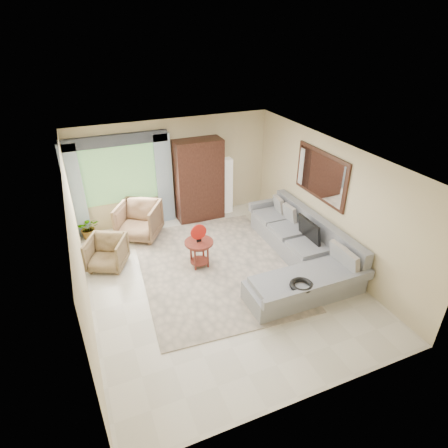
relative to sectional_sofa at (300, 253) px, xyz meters
name	(u,v)px	position (x,y,z in m)	size (l,w,h in m)	color
ground	(219,279)	(-1.78, 0.18, -0.28)	(6.00, 6.00, 0.00)	silver
area_rug	(214,267)	(-1.73, 0.61, -0.27)	(3.00, 4.00, 0.02)	#BDAA96
sectional_sofa	(300,253)	(0.00, 0.00, 0.00)	(2.30, 3.46, 0.90)	gray
tv_screen	(309,230)	(0.27, 0.14, 0.44)	(0.06, 0.74, 0.48)	black
garden_hose	(302,285)	(-0.78, -1.22, 0.26)	(0.43, 0.43, 0.09)	black
coffee_table	(199,253)	(-1.99, 0.78, 0.03)	(0.60, 0.60, 0.60)	#4F1B15
red_disc	(199,232)	(-1.99, 0.78, 0.55)	(0.34, 0.34, 0.03)	red
armchair_left	(107,253)	(-3.79, 1.50, 0.06)	(0.74, 0.76, 0.69)	#947951
armchair_right	(139,221)	(-2.91, 2.50, 0.15)	(0.93, 0.95, 0.87)	olive
potted_plant	(89,228)	(-4.05, 2.89, 0.00)	(0.51, 0.44, 0.56)	#999999
armoire	(199,180)	(-1.23, 2.90, 0.77)	(1.20, 0.55, 2.10)	black
floor_lamp	(227,186)	(-0.43, 2.96, 0.47)	(0.24, 0.24, 1.50)	silver
window	(120,175)	(-3.13, 3.15, 1.12)	(1.80, 0.04, 1.40)	#669E59
curtain_left	(75,193)	(-4.18, 3.06, 0.87)	(0.40, 0.08, 2.30)	#9EB7CC
curtain_right	(164,179)	(-2.08, 3.06, 0.87)	(0.40, 0.08, 2.30)	#9EB7CC
valance	(115,140)	(-3.13, 3.08, 1.97)	(2.40, 0.12, 0.26)	#1E232D
wall_mirror	(321,176)	(0.68, 0.53, 1.47)	(0.05, 1.70, 1.05)	black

